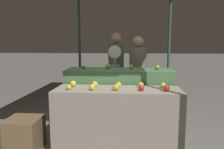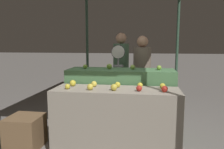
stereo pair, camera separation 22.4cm
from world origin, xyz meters
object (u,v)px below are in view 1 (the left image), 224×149
object	(u,v)px
produce_scale	(115,67)
person_customer_left	(116,67)
wooden_crate_side	(24,134)
person_vendor_at_scale	(138,72)

from	to	relation	value
produce_scale	person_customer_left	size ratio (longest dim) A/B	0.86
produce_scale	wooden_crate_side	world-z (taller)	produce_scale
person_vendor_at_scale	person_customer_left	size ratio (longest dim) A/B	0.95
person_vendor_at_scale	person_customer_left	bearing A→B (deg)	-41.77
produce_scale	wooden_crate_side	size ratio (longest dim) A/B	3.17
produce_scale	person_vendor_at_scale	xyz separation A→B (m)	(0.44, 0.22, -0.11)
person_vendor_at_scale	wooden_crate_side	distance (m)	2.31
person_vendor_at_scale	produce_scale	bearing A→B (deg)	23.71
person_vendor_at_scale	wooden_crate_side	xyz separation A→B (m)	(-1.64, -1.46, -0.72)
produce_scale	person_vendor_at_scale	bearing A→B (deg)	26.79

